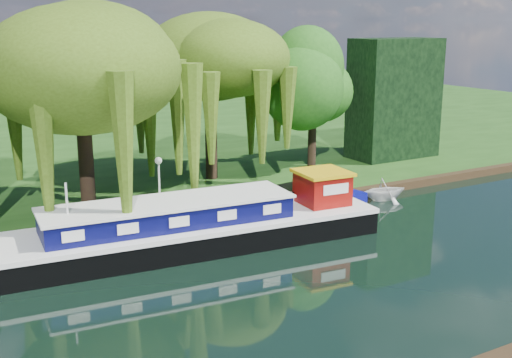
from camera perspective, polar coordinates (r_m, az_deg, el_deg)
ground at (r=23.86m, az=-0.05°, el=-9.86°), size 120.00×120.00×0.00m
far_bank at (r=54.82m, az=-18.21°, el=3.39°), size 120.00×52.00×0.45m
dutch_barge at (r=28.02m, az=-5.57°, el=-4.29°), size 17.33×5.33×3.60m
narrowboat at (r=30.93m, az=1.08°, el=-2.98°), size 12.21×3.86×1.76m
white_cruiser at (r=36.00m, az=11.30°, el=-1.83°), size 2.90×2.62×1.34m
willow_left at (r=30.63m, az=-15.37°, el=9.31°), size 8.00×8.00×9.59m
willow_right at (r=37.38m, az=-4.12°, el=9.65°), size 7.19×7.19×8.76m
tree_far_right at (r=40.72m, az=5.11°, el=8.35°), size 4.64×4.64×7.59m
conifer_hedge at (r=44.78m, az=12.18°, el=7.01°), size 6.00×3.00×8.00m
lamppost at (r=32.35m, az=-8.65°, el=0.92°), size 0.36×0.36×2.56m
mooring_posts at (r=30.48m, az=-8.83°, el=-2.76°), size 19.16×0.16×1.00m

